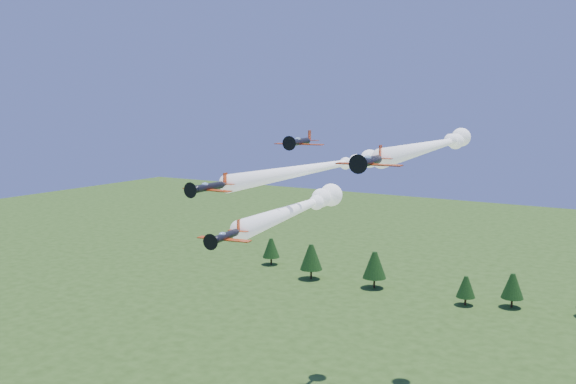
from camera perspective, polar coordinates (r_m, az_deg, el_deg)
The scene contains 5 objects.
plane_lead at distance 93.33m, azimuth 1.22°, elevation -1.32°, with size 10.18×40.07×3.70m.
plane_left at distance 112.03m, azimuth 2.98°, elevation 2.23°, with size 7.36×57.74×3.70m.
plane_right at distance 109.59m, azimuth 13.03°, elevation 4.09°, with size 11.47×62.43×3.70m.
plane_slot at distance 88.26m, azimuth 1.06°, elevation 4.48°, with size 7.05×7.66×2.46m.
treeline at distance 188.14m, azimuth 21.77°, elevation -7.84°, with size 170.96×17.31×11.27m.
Camera 1 is at (43.20, -68.33, 55.62)m, focal length 40.00 mm.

